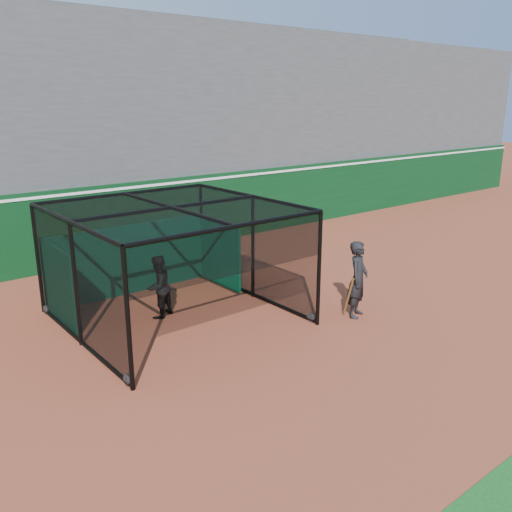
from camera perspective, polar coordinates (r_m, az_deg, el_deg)
ground at (r=11.93m, az=2.86°, el=-9.31°), size 120.00×120.00×0.00m
outfield_wall at (r=18.41m, az=-14.98°, el=3.59°), size 50.00×0.50×2.50m
grandstand at (r=21.53m, az=-19.88°, el=13.53°), size 50.00×7.85×8.95m
batting_cage at (r=12.99m, az=-8.64°, el=-0.87°), size 4.86×4.98×2.73m
batter at (r=13.30m, az=-10.27°, el=-3.20°), size 0.92×0.84×1.55m
on_deck_player at (r=13.31m, az=10.67°, el=-2.44°), size 0.82×0.71×1.89m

